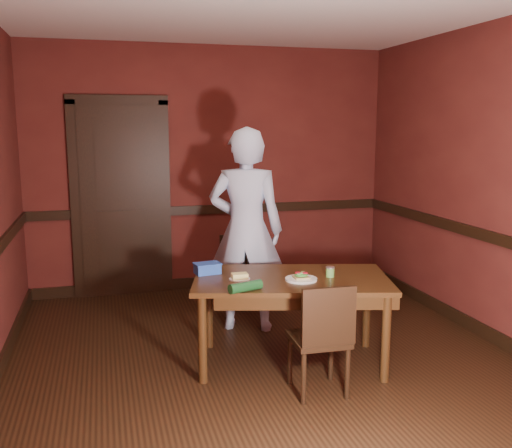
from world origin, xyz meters
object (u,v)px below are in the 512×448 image
chair_far (248,279)px  sandwich_plate (301,278)px  person (246,230)px  sauce_jar (330,272)px  dining_table (291,321)px  cheese_saucer (240,277)px  chair_near (318,337)px  food_tub (207,268)px

chair_far → sandwich_plate: chair_far is taller
person → sauce_jar: 1.04m
dining_table → sauce_jar: bearing=1.9°
dining_table → cheese_saucer: bearing=-170.9°
chair_far → cheese_saucer: (-0.33, -1.02, 0.31)m
sandwich_plate → sauce_jar: bearing=7.8°
dining_table → person: size_ratio=0.81×
chair_near → cheese_saucer: (-0.43, 0.54, 0.31)m
cheese_saucer → food_tub: bearing=129.9°
chair_far → cheese_saucer: 1.12m
chair_far → chair_near: size_ratio=1.00×
person → dining_table: bearing=119.7°
person → chair_near: bearing=117.6°
dining_table → person: bearing=113.6°
person → sandwich_plate: 1.00m
sandwich_plate → cheese_saucer: bearing=163.1°
chair_far → cheese_saucer: size_ratio=5.07×
dining_table → person: person is taller
dining_table → chair_near: bearing=-72.1°
chair_far → person: size_ratio=0.44×
sandwich_plate → person: bearing=100.9°
dining_table → sauce_jar: size_ratio=18.52×
chair_near → food_tub: bearing=-49.4°
dining_table → food_tub: (-0.60, 0.28, 0.39)m
sauce_jar → chair_far: bearing=107.8°
chair_near → sauce_jar: chair_near is taller
sandwich_plate → food_tub: food_tub is taller
chair_far → cheese_saucer: bearing=-90.6°
person → sandwich_plate: (0.18, -0.96, -0.20)m
chair_far → food_tub: (-0.53, -0.78, 0.34)m
dining_table → sandwich_plate: sandwich_plate is taller
sauce_jar → person: bearing=115.0°
sauce_jar → cheese_saucer: (-0.69, 0.10, -0.02)m
dining_table → chair_near: (0.03, -0.50, 0.05)m
sauce_jar → food_tub: bearing=159.0°
chair_near → sauce_jar: (0.26, 0.44, 0.33)m
cheese_saucer → sandwich_plate: bearing=-16.9°
food_tub → sandwich_plate: bearing=-39.4°
chair_near → sandwich_plate: (0.01, 0.41, 0.31)m
chair_far → person: bearing=-92.1°
sandwich_plate → chair_near: bearing=-91.8°
chair_far → sauce_jar: (0.36, -1.13, 0.33)m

